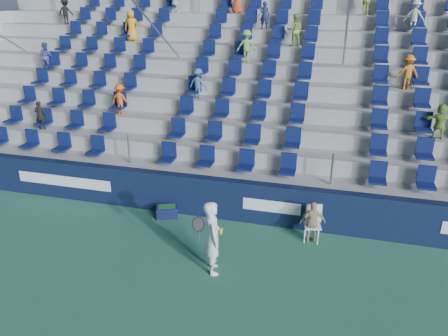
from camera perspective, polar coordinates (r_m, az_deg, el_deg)
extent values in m
plane|color=#2F6E52|center=(10.27, -5.32, -14.60)|extent=(70.00, 70.00, 0.00)
cube|color=#0E1836|center=(12.50, -0.47, -3.97)|extent=(24.00, 0.30, 1.20)
cube|color=white|center=(14.41, -20.19, -1.62)|extent=(3.20, 0.02, 0.34)
cube|color=white|center=(12.08, 6.23, -5.02)|extent=(1.60, 0.02, 0.34)
cube|color=#A8A8A3|center=(13.00, 0.21, -2.88)|extent=(24.00, 0.85, 1.20)
cube|color=#A8A8A3|center=(13.65, 1.13, -0.45)|extent=(24.00, 0.85, 1.70)
cube|color=#A8A8A3|center=(14.32, 1.96, 1.76)|extent=(24.00, 0.85, 2.20)
cube|color=#A8A8A3|center=(15.02, 2.72, 3.76)|extent=(24.00, 0.85, 2.70)
cube|color=#A8A8A3|center=(15.73, 3.41, 5.58)|extent=(24.00, 0.85, 3.20)
cube|color=#A8A8A3|center=(16.46, 4.05, 7.24)|extent=(24.00, 0.85, 3.70)
cube|color=#A8A8A3|center=(17.21, 4.63, 8.76)|extent=(24.00, 0.85, 4.20)
cube|color=#A8A8A3|center=(17.97, 5.17, 10.15)|extent=(24.00, 0.85, 4.70)
cube|color=#A8A8A3|center=(18.74, 5.68, 11.43)|extent=(24.00, 0.85, 5.20)
cube|color=#A8A8A3|center=(19.31, 6.08, 13.25)|extent=(24.00, 0.50, 6.20)
cube|color=#0C1648|center=(12.62, 0.22, 1.02)|extent=(16.05, 0.50, 0.70)
cube|color=#0C1648|center=(13.22, 1.17, 4.34)|extent=(16.05, 0.50, 0.70)
cube|color=#0C1648|center=(13.87, 2.04, 7.36)|extent=(16.05, 0.50, 0.70)
cube|color=#0C1648|center=(14.56, 2.84, 10.10)|extent=(16.05, 0.50, 0.70)
cube|color=#0C1648|center=(15.28, 3.58, 12.59)|extent=(16.05, 0.50, 0.70)
cube|color=#0C1648|center=(16.03, 4.27, 14.85)|extent=(16.05, 0.50, 0.70)
cube|color=#0C1648|center=(16.80, 4.90, 16.90)|extent=(16.05, 0.50, 0.70)
cube|color=#0C1648|center=(17.59, 5.50, 18.77)|extent=(16.05, 0.50, 0.70)
cube|color=#0C1648|center=(18.40, 6.05, 20.47)|extent=(16.05, 0.50, 0.70)
cylinder|color=gray|center=(16.03, -7.32, 15.82)|extent=(0.06, 7.68, 4.55)
cylinder|color=gray|center=(14.86, 15.45, 14.70)|extent=(0.06, 7.68, 4.55)
cylinder|color=gray|center=(19.62, -26.74, 14.91)|extent=(0.06, 7.68, 4.55)
imported|color=#88AF46|center=(13.74, 26.41, 5.50)|extent=(0.95, 0.40, 1.00)
imported|color=#75AF46|center=(16.02, 2.96, 15.61)|extent=(0.75, 0.48, 1.11)
imported|color=beige|center=(17.42, 23.61, 17.71)|extent=(0.79, 0.58, 1.09)
imported|color=#171E46|center=(17.54, 5.31, 19.24)|extent=(0.37, 0.25, 0.99)
imported|color=orange|center=(18.38, -12.00, 17.74)|extent=(0.64, 0.48, 1.17)
imported|color=black|center=(20.82, -19.97, 18.65)|extent=(0.70, 0.44, 1.04)
imported|color=#3F5D8B|center=(14.90, -3.40, 10.97)|extent=(0.71, 0.49, 1.00)
imported|color=#ABC64F|center=(18.11, 18.13, 20.08)|extent=(0.63, 0.31, 1.05)
imported|color=silver|center=(19.40, -6.46, 20.99)|extent=(0.96, 0.48, 0.99)
imported|color=#E2531A|center=(15.22, -13.39, 8.75)|extent=(0.69, 0.44, 1.01)
imported|color=#C86D17|center=(15.03, 22.85, 11.47)|extent=(0.78, 0.59, 1.07)
imported|color=#8BAC45|center=(16.56, 9.25, 17.33)|extent=(0.58, 0.47, 1.11)
imported|color=black|center=(16.04, -22.86, 6.36)|extent=(0.39, 0.30, 0.98)
imported|color=#3E478A|center=(18.54, -22.26, 13.34)|extent=(0.53, 0.42, 1.05)
imported|color=white|center=(10.08, -1.50, -9.05)|extent=(0.66, 0.78, 1.81)
cylinder|color=navy|center=(9.86, -3.33, -8.86)|extent=(0.03, 0.03, 0.28)
torus|color=black|center=(9.71, -3.37, -7.35)|extent=(0.30, 0.17, 0.28)
plane|color=#262626|center=(9.71, -3.37, -7.35)|extent=(0.30, 0.16, 0.29)
sphere|color=gold|center=(9.69, -0.42, -8.34)|extent=(0.07, 0.07, 0.07)
sphere|color=gold|center=(9.73, -0.33, -8.01)|extent=(0.07, 0.07, 0.07)
cube|color=white|center=(11.69, 11.47, -7.37)|extent=(0.51, 0.51, 0.04)
cube|color=white|center=(11.74, 11.64, -5.79)|extent=(0.42, 0.14, 0.52)
cylinder|color=white|center=(11.66, 10.47, -8.68)|extent=(0.03, 0.03, 0.42)
cylinder|color=white|center=(11.65, 12.16, -8.85)|extent=(0.03, 0.03, 0.42)
cylinder|color=white|center=(11.95, 10.62, -7.85)|extent=(0.03, 0.03, 0.42)
cylinder|color=white|center=(11.94, 12.27, -8.02)|extent=(0.03, 0.03, 0.42)
imported|color=tan|center=(11.58, 11.50, -6.93)|extent=(0.72, 0.47, 1.14)
cube|color=#10173D|center=(12.81, -7.46, -5.67)|extent=(0.71, 0.60, 0.33)
cube|color=#1E662D|center=(12.77, -7.48, -5.36)|extent=(0.57, 0.45, 0.20)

